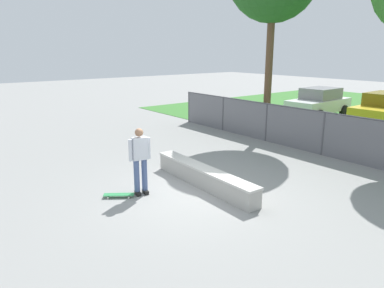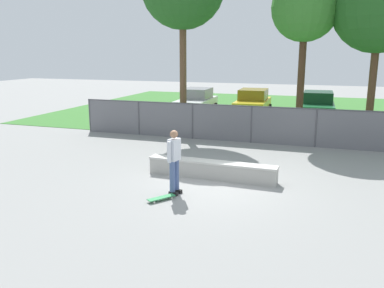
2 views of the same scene
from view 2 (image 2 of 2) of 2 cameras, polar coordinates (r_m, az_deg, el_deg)
ground_plane at (r=12.11m, az=3.08°, el=-5.81°), size 80.00×80.00×0.00m
grass_strip at (r=27.89m, az=12.18°, el=4.63°), size 28.22×20.00×0.02m
concrete_ledge at (r=12.65m, az=2.78°, el=-3.65°), size 4.16×0.64×0.55m
skateboarder at (r=11.06m, az=-2.53°, el=-2.16°), size 0.33×0.59×1.82m
skateboard at (r=10.88m, az=-4.38°, el=-7.62°), size 0.63×0.77×0.09m
chainlink_fence at (r=17.67m, az=8.42°, el=3.03°), size 16.29×0.07×1.63m
tree_near_right at (r=19.10m, az=15.78°, el=17.98°), size 2.96×2.96×7.27m
tree_mid at (r=19.21m, az=25.13°, el=17.30°), size 3.90×3.90×7.72m
car_white at (r=25.56m, az=0.64°, el=6.06°), size 2.11×4.25×1.66m
car_yellow at (r=25.22m, az=8.63°, el=5.83°), size 2.11×4.25×1.66m
car_green at (r=24.55m, az=17.40°, el=5.19°), size 2.11×4.25×1.66m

